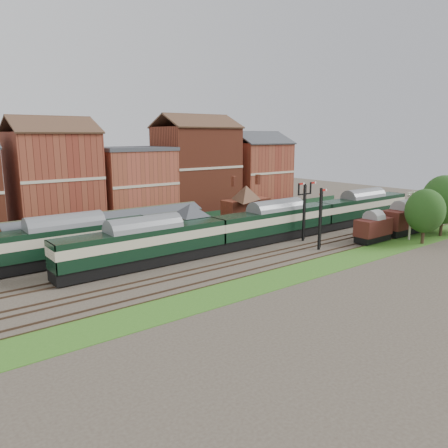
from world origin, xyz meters
TOP-DOWN VIEW (x-y plane):
  - ground at (0.00, 0.00)m, footprint 160.00×160.00m
  - grass_back at (0.00, 16.00)m, footprint 90.00×4.50m
  - grass_front at (0.00, -12.00)m, footprint 90.00×5.00m
  - fence at (0.00, 18.00)m, footprint 90.00×0.12m
  - platform at (-5.00, 9.75)m, footprint 55.00×3.40m
  - signal_box at (-3.00, 3.25)m, footprint 5.40×5.40m
  - brick_hut at (5.00, 3.25)m, footprint 3.20×2.64m
  - station_building at (12.00, 9.75)m, footprint 8.10×8.10m
  - canopy at (-11.00, 9.75)m, footprint 26.00×3.89m
  - semaphore_bracket at (12.04, -2.50)m, footprint 3.60×0.25m
  - semaphore_siding at (10.02, -7.00)m, footprint 1.23×0.25m
  - yard_lamp at (24.00, -11.50)m, footprint 2.60×0.22m
  - town_backdrop at (-0.18, 25.00)m, footprint 69.00×10.00m
  - dmu_train at (9.07, 0.00)m, footprint 61.20×3.21m
  - platform_railcar at (-17.83, 6.50)m, footprint 20.60×3.24m
  - goods_van_a at (18.94, -9.00)m, footprint 5.72×2.48m
  - goods_van_b at (26.16, -9.00)m, footprint 6.69×2.90m
  - goods_van_c at (33.04, -9.00)m, footprint 5.81×2.52m
  - tree_near at (30.12, -12.95)m, footprint 6.18×6.18m
  - tree_far at (23.48, -13.71)m, footprint 5.16×5.16m

SIDE VIEW (x-z plane):
  - ground at x=0.00m, z-range 0.00..0.00m
  - grass_back at x=0.00m, z-range 0.00..0.06m
  - grass_front at x=0.00m, z-range 0.00..0.06m
  - platform at x=-5.00m, z-range 0.00..1.00m
  - fence at x=0.00m, z-range 0.00..1.50m
  - brick_hut at x=5.00m, z-range -0.28..2.67m
  - goods_van_a at x=18.94m, z-range 0.25..3.72m
  - goods_van_c at x=33.04m, z-range 0.25..3.77m
  - goods_van_b at x=26.16m, z-range 0.26..4.32m
  - dmu_train at x=9.07m, z-range 0.38..5.08m
  - platform_railcar at x=-17.83m, z-range 0.38..5.13m
  - signal_box at x=-3.00m, z-range 0.19..6.19m
  - station_building at x=12.00m, z-range 1.01..6.91m
  - yard_lamp at x=24.00m, z-range 0.49..7.49m
  - semaphore_siding at x=10.02m, z-range 0.16..8.16m
  - tree_far at x=23.48m, z-range 0.79..8.32m
  - canopy at x=-11.00m, z-range 2.54..6.62m
  - semaphore_bracket at x=12.04m, z-range 0.54..8.72m
  - tree_near at x=30.12m, z-range 0.90..9.84m
  - town_backdrop at x=-0.18m, z-range -1.00..15.00m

